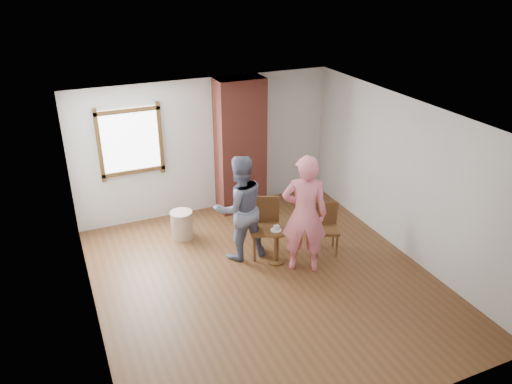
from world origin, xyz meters
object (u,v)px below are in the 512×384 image
stoneware_crock (182,225)px  dining_chair_left (266,223)px  side_table (276,241)px  man (240,208)px  person_pink (305,214)px  dining_chair_right (326,225)px

stoneware_crock → dining_chair_left: dining_chair_left is taller
dining_chair_left → side_table: bearing=-62.3°
side_table → man: (-0.45, 0.42, 0.49)m
dining_chair_left → man: man is taller
person_pink → dining_chair_left: bearing=-34.7°
man → stoneware_crock: bearing=-54.9°
man → person_pink: bearing=134.9°
dining_chair_left → side_table: size_ratio=1.66×
stoneware_crock → side_table: side_table is taller
stoneware_crock → person_pink: bearing=-48.8°
man → person_pink: (0.78, -0.74, 0.08)m
dining_chair_left → side_table: (0.03, -0.34, -0.15)m
dining_chair_right → person_pink: person_pink is taller
dining_chair_right → side_table: (-0.94, -0.01, -0.08)m
stoneware_crock → side_table: bearing=-49.8°
stoneware_crock → dining_chair_right: bearing=-33.2°
stoneware_crock → dining_chair_right: dining_chair_right is taller
side_table → person_pink: (0.33, -0.32, 0.57)m
man → person_pink: 1.08m
stoneware_crock → dining_chair_left: 1.59m
side_table → man: bearing=137.3°
dining_chair_right → man: 1.51m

